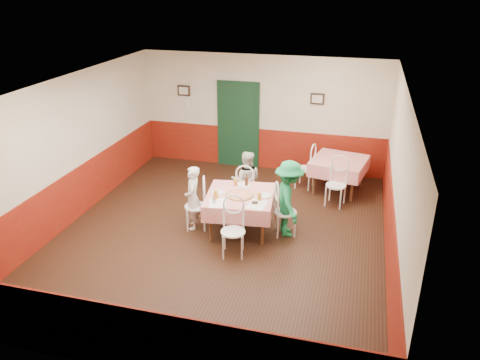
% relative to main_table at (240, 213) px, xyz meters
% --- Properties ---
extents(floor, '(7.00, 7.00, 0.00)m').
position_rel_main_table_xyz_m(floor, '(-0.30, -0.22, -0.38)').
color(floor, black).
rests_on(floor, ground).
extents(ceiling, '(7.00, 7.00, 0.00)m').
position_rel_main_table_xyz_m(ceiling, '(-0.30, -0.22, 2.42)').
color(ceiling, white).
rests_on(ceiling, back_wall).
extents(back_wall, '(6.00, 0.10, 2.80)m').
position_rel_main_table_xyz_m(back_wall, '(-0.30, 3.28, 1.02)').
color(back_wall, beige).
rests_on(back_wall, ground).
extents(front_wall, '(6.00, 0.10, 2.80)m').
position_rel_main_table_xyz_m(front_wall, '(-0.30, -3.72, 1.02)').
color(front_wall, beige).
rests_on(front_wall, ground).
extents(left_wall, '(0.10, 7.00, 2.80)m').
position_rel_main_table_xyz_m(left_wall, '(-3.30, -0.22, 1.02)').
color(left_wall, beige).
rests_on(left_wall, ground).
extents(right_wall, '(0.10, 7.00, 2.80)m').
position_rel_main_table_xyz_m(right_wall, '(2.70, -0.22, 1.02)').
color(right_wall, beige).
rests_on(right_wall, ground).
extents(wainscot_back, '(6.00, 0.03, 1.00)m').
position_rel_main_table_xyz_m(wainscot_back, '(-0.30, 3.26, 0.12)').
color(wainscot_back, maroon).
rests_on(wainscot_back, ground).
extents(wainscot_front, '(6.00, 0.03, 1.00)m').
position_rel_main_table_xyz_m(wainscot_front, '(-0.30, -3.71, 0.12)').
color(wainscot_front, maroon).
rests_on(wainscot_front, ground).
extents(wainscot_left, '(0.03, 7.00, 1.00)m').
position_rel_main_table_xyz_m(wainscot_left, '(-3.29, -0.22, 0.12)').
color(wainscot_left, maroon).
rests_on(wainscot_left, ground).
extents(wainscot_right, '(0.03, 7.00, 1.00)m').
position_rel_main_table_xyz_m(wainscot_right, '(2.68, -0.22, 0.12)').
color(wainscot_right, maroon).
rests_on(wainscot_right, ground).
extents(door, '(0.96, 0.06, 2.10)m').
position_rel_main_table_xyz_m(door, '(-0.90, 3.23, 0.68)').
color(door, black).
rests_on(door, ground).
extents(picture_left, '(0.32, 0.03, 0.26)m').
position_rel_main_table_xyz_m(picture_left, '(-2.30, 3.23, 1.48)').
color(picture_left, black).
rests_on(picture_left, back_wall).
extents(picture_right, '(0.32, 0.03, 0.26)m').
position_rel_main_table_xyz_m(picture_right, '(1.00, 3.23, 1.48)').
color(picture_right, black).
rests_on(picture_right, back_wall).
extents(thermostat, '(0.10, 0.03, 0.10)m').
position_rel_main_table_xyz_m(thermostat, '(-2.20, 3.23, 1.12)').
color(thermostat, white).
rests_on(thermostat, back_wall).
extents(main_table, '(1.36, 1.36, 0.77)m').
position_rel_main_table_xyz_m(main_table, '(0.00, 0.00, 0.00)').
color(main_table, red).
rests_on(main_table, ground).
extents(second_table, '(1.32, 1.32, 0.77)m').
position_rel_main_table_xyz_m(second_table, '(1.66, 2.31, 0.00)').
color(second_table, red).
rests_on(second_table, ground).
extents(chair_left, '(0.53, 0.53, 0.90)m').
position_rel_main_table_xyz_m(chair_left, '(-0.84, -0.10, 0.08)').
color(chair_left, white).
rests_on(chair_left, ground).
extents(chair_right, '(0.53, 0.53, 0.90)m').
position_rel_main_table_xyz_m(chair_right, '(0.84, 0.10, 0.08)').
color(chair_right, white).
rests_on(chair_right, ground).
extents(chair_far, '(0.46, 0.46, 0.90)m').
position_rel_main_table_xyz_m(chair_far, '(-0.10, 0.84, 0.08)').
color(chair_far, white).
rests_on(chair_far, ground).
extents(chair_near, '(0.50, 0.50, 0.90)m').
position_rel_main_table_xyz_m(chair_near, '(0.10, -0.84, 0.08)').
color(chair_near, white).
rests_on(chair_near, ground).
extents(chair_second_a, '(0.50, 0.50, 0.90)m').
position_rel_main_table_xyz_m(chair_second_a, '(0.91, 2.31, 0.08)').
color(chair_second_a, white).
rests_on(chair_second_a, ground).
extents(chair_second_b, '(0.50, 0.50, 0.90)m').
position_rel_main_table_xyz_m(chair_second_b, '(1.66, 1.56, 0.08)').
color(chair_second_b, white).
rests_on(chair_second_b, ground).
extents(pizza, '(0.54, 0.54, 0.03)m').
position_rel_main_table_xyz_m(pizza, '(0.01, -0.06, 0.40)').
color(pizza, '#B74723').
rests_on(pizza, main_table).
extents(plate_left, '(0.28, 0.28, 0.01)m').
position_rel_main_table_xyz_m(plate_left, '(-0.43, -0.04, 0.39)').
color(plate_left, white).
rests_on(plate_left, main_table).
extents(plate_right, '(0.28, 0.28, 0.01)m').
position_rel_main_table_xyz_m(plate_right, '(0.45, 0.06, 0.39)').
color(plate_right, white).
rests_on(plate_right, main_table).
extents(plate_far, '(0.28, 0.28, 0.01)m').
position_rel_main_table_xyz_m(plate_far, '(-0.02, 0.40, 0.39)').
color(plate_far, white).
rests_on(plate_far, main_table).
extents(glass_a, '(0.09, 0.09, 0.15)m').
position_rel_main_table_xyz_m(glass_a, '(-0.38, -0.27, 0.46)').
color(glass_a, '#BF7219').
rests_on(glass_a, main_table).
extents(glass_b, '(0.08, 0.08, 0.14)m').
position_rel_main_table_xyz_m(glass_b, '(0.40, -0.15, 0.45)').
color(glass_b, '#BF7219').
rests_on(glass_b, main_table).
extents(glass_c, '(0.08, 0.08, 0.13)m').
position_rel_main_table_xyz_m(glass_c, '(-0.19, 0.37, 0.45)').
color(glass_c, '#BF7219').
rests_on(glass_c, main_table).
extents(beer_bottle, '(0.07, 0.07, 0.22)m').
position_rel_main_table_xyz_m(beer_bottle, '(0.02, 0.40, 0.50)').
color(beer_bottle, '#381C0A').
rests_on(beer_bottle, main_table).
extents(shaker_a, '(0.04, 0.04, 0.09)m').
position_rel_main_table_xyz_m(shaker_a, '(-0.36, -0.49, 0.43)').
color(shaker_a, silver).
rests_on(shaker_a, main_table).
extents(shaker_b, '(0.04, 0.04, 0.09)m').
position_rel_main_table_xyz_m(shaker_b, '(-0.32, -0.49, 0.43)').
color(shaker_b, silver).
rests_on(shaker_b, main_table).
extents(shaker_c, '(0.04, 0.04, 0.09)m').
position_rel_main_table_xyz_m(shaker_c, '(-0.39, -0.40, 0.43)').
color(shaker_c, '#B23319').
rests_on(shaker_c, main_table).
extents(menu_left, '(0.39, 0.46, 0.00)m').
position_rel_main_table_xyz_m(menu_left, '(-0.29, -0.44, 0.39)').
color(menu_left, white).
rests_on(menu_left, main_table).
extents(menu_right, '(0.33, 0.43, 0.00)m').
position_rel_main_table_xyz_m(menu_right, '(0.40, -0.32, 0.39)').
color(menu_right, white).
rests_on(menu_right, main_table).
extents(wallet, '(0.12, 0.10, 0.02)m').
position_rel_main_table_xyz_m(wallet, '(0.35, -0.29, 0.40)').
color(wallet, black).
rests_on(wallet, main_table).
extents(diner_left, '(0.41, 0.52, 1.25)m').
position_rel_main_table_xyz_m(diner_left, '(-0.89, -0.11, 0.25)').
color(diner_left, gray).
rests_on(diner_left, ground).
extents(diner_far, '(0.70, 0.60, 1.27)m').
position_rel_main_table_xyz_m(diner_far, '(-0.11, 0.89, 0.26)').
color(diner_far, gray).
rests_on(diner_far, ground).
extents(diner_right, '(0.84, 1.07, 1.46)m').
position_rel_main_table_xyz_m(diner_right, '(0.89, 0.11, 0.35)').
color(diner_right, gray).
rests_on(diner_right, ground).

